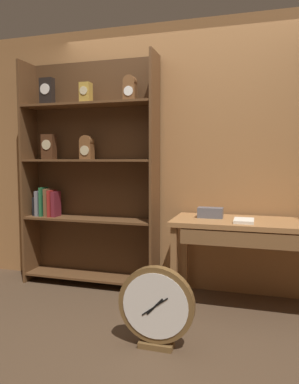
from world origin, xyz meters
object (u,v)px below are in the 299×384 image
(bookshelf, at_px, (87,174))
(toolbox_small, at_px, (210,213))
(workbench, at_px, (260,232))
(round_clock_large, at_px, (156,307))
(open_repair_manual, at_px, (244,221))

(bookshelf, relative_size, toolbox_small, 10.38)
(bookshelf, relative_size, workbench, 1.54)
(workbench, bearing_deg, round_clock_large, -128.63)
(workbench, height_order, open_repair_manual, open_repair_manual)
(round_clock_large, bearing_deg, bookshelf, 133.91)
(toolbox_small, bearing_deg, bookshelf, 173.17)
(workbench, xyz_separation_m, toolbox_small, (-0.43, 0.07, 0.13))
(toolbox_small, xyz_separation_m, open_repair_manual, (0.29, -0.15, -0.03))
(toolbox_small, relative_size, open_repair_manual, 1.00)
(toolbox_small, relative_size, round_clock_large, 0.39)
(bookshelf, height_order, open_repair_manual, bookshelf)
(bookshelf, relative_size, open_repair_manual, 10.34)
(workbench, height_order, round_clock_large, workbench)
(workbench, height_order, toolbox_small, toolbox_small)
(bookshelf, xyz_separation_m, round_clock_large, (1.02, -1.06, -0.85))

